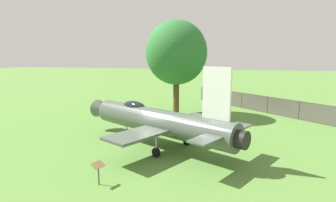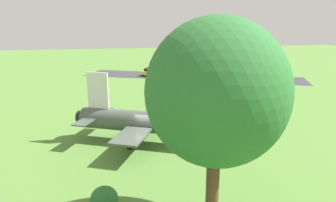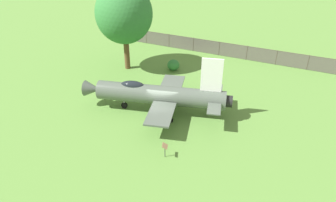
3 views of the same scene
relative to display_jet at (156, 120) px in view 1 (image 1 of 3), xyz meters
name	(u,v)px [view 1 (image 1 of 3)]	position (x,y,z in m)	size (l,w,h in m)	color
ground_plane	(160,147)	(-0.32, 0.16, -1.83)	(200.00, 200.00, 0.00)	#568438
display_jet	(156,120)	(0.00, 0.00, 0.00)	(12.80, 9.09, 5.63)	#4C564C
shade_tree	(176,53)	(0.90, -10.38, 4.64)	(6.30, 6.48, 9.79)	brown
perimeter_fence	(299,110)	(-11.24, -11.04, -0.85)	(21.62, 19.06, 1.86)	#4C4238
shrub_near_fence	(223,115)	(-4.16, -8.28, -1.18)	(1.42, 1.41, 1.30)	#2D7033
info_plaque	(98,168)	(1.01, 6.31, -0.97)	(0.58, 0.70, 1.14)	#333333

